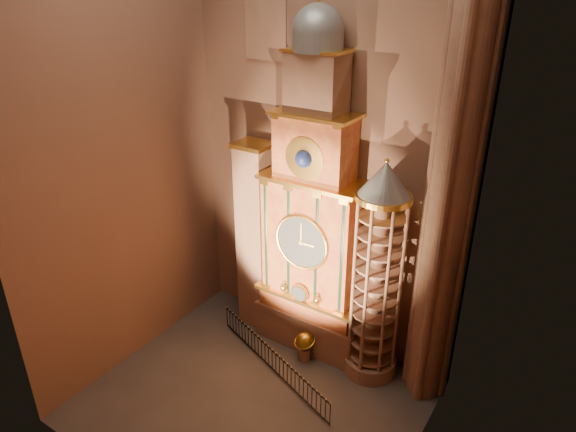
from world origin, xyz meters
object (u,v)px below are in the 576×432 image
Objects in this scene: astronomical_clock at (313,227)px; portrait_tower at (256,237)px; celestial_globe at (305,344)px; iron_railing at (272,360)px; stair_turret at (377,277)px.

astronomical_clock reaches higher than portrait_tower.
portrait_tower is 5.88m from celestial_globe.
iron_railing is (3.00, -2.93, -4.51)m from portrait_tower.
portrait_tower is 0.94× the size of stair_turret.
stair_turret is at bearing 34.22° from iron_railing.
portrait_tower is at bearing 177.67° from stair_turret.
astronomical_clock is 3.78m from stair_turret.
stair_turret reaches higher than celestial_globe.
astronomical_clock is 2.09× the size of iron_railing.
astronomical_clock is at bearing -0.29° from portrait_tower.
portrait_tower reaches higher than iron_railing.
stair_turret is 1.35× the size of iron_railing.
portrait_tower is 1.28× the size of iron_railing.
celestial_globe is (0.48, -1.36, -5.73)m from astronomical_clock.
celestial_globe is (3.88, -1.38, -4.20)m from portrait_tower.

